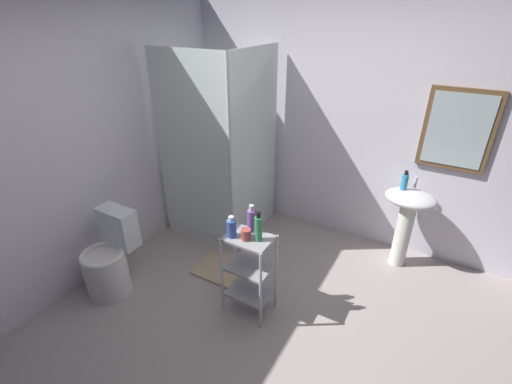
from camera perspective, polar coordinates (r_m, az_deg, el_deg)
The scene contains 14 objects.
ground_plane at distance 2.97m, azimuth 1.24°, elevation -23.30°, with size 4.20×4.20×0.02m, color #A49893.
wall_back at distance 3.76m, azimuth 15.63°, elevation 10.46°, with size 4.20×0.14×2.50m.
wall_left at distance 3.36m, azimuth -27.50°, elevation 6.31°, with size 0.10×4.20×2.50m, color white.
shower_stall at distance 3.96m, azimuth -5.27°, elevation -0.03°, with size 0.92×0.92×2.00m.
pedestal_sink at distance 3.61m, azimuth 23.34°, elevation -3.27°, with size 0.46×0.37×0.81m.
sink_faucet at distance 3.60m, azimuth 24.46°, elevation 1.45°, with size 0.03×0.03×0.10m, color silver.
toilet at distance 3.43m, azimuth -22.64°, elevation -10.19°, with size 0.37×0.49×0.76m.
storage_cart at distance 2.90m, azimuth -1.14°, elevation -12.27°, with size 0.38×0.28×0.74m.
hand_soap_bottle at distance 3.50m, azimuth 22.96°, elevation 1.62°, with size 0.06×0.06×0.18m.
conditioner_bottle_purple at distance 2.74m, azimuth -0.74°, elevation -4.56°, with size 0.07×0.07×0.23m.
shampoo_bottle_blue at distance 2.69m, azimuth -4.00°, elevation -5.81°, with size 0.07×0.07×0.18m.
body_wash_bottle_green at distance 2.63m, azimuth 0.39°, elevation -5.85°, with size 0.06×0.06×0.25m.
rinse_cup at distance 2.67m, azimuth -1.64°, elevation -6.87°, with size 0.08×0.08×0.09m, color #B24742.
bath_mat at distance 3.55m, azimuth -4.90°, elevation -12.63°, with size 0.60×0.40×0.02m, color tan.
Camera 1 is at (0.88, -1.65, 2.30)m, focal length 24.65 mm.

